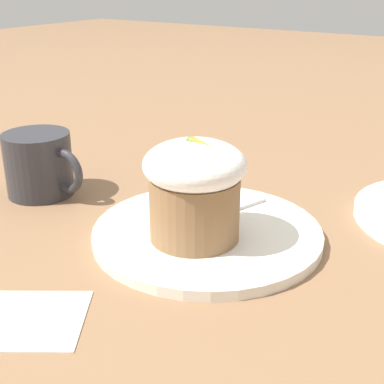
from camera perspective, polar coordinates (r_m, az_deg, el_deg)
The scene contains 6 objects.
ground_plane at distance 0.58m, azimuth 1.61°, elevation -4.86°, with size 4.00×4.00×0.00m, color #846042.
dessert_plate at distance 0.57m, azimuth 1.62°, elevation -4.37°, with size 0.25×0.25×0.01m.
carrot_cake at distance 0.53m, azimuth 0.00°, elevation 0.56°, with size 0.10×0.10×0.11m.
spoon at distance 0.59m, azimuth 1.49°, elevation -2.86°, with size 0.06×0.13×0.01m.
coffee_cup at distance 0.70m, azimuth -15.90°, elevation 2.86°, with size 0.12×0.08×0.08m.
paper_napkin at distance 0.47m, azimuth -17.33°, elevation -12.78°, with size 0.13×0.12×0.00m.
Camera 1 is at (0.27, -0.43, 0.27)m, focal length 50.00 mm.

